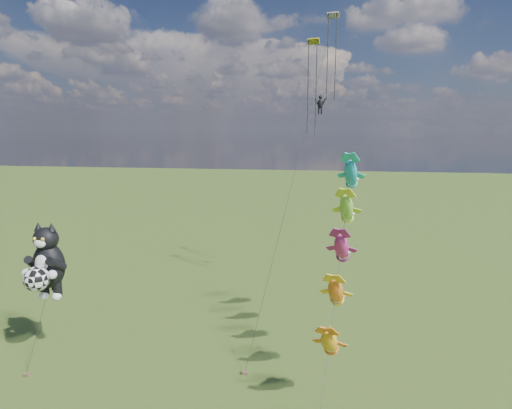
# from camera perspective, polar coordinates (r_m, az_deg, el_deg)

# --- Properties ---
(ground) EXTENTS (300.00, 300.00, 0.00)m
(ground) POSITION_cam_1_polar(r_m,az_deg,el_deg) (35.16, -20.64, -18.55)
(ground) COLOR #253F0F
(cat_kite_rig) EXTENTS (2.60, 4.15, 10.01)m
(cat_kite_rig) POSITION_cam_1_polar(r_m,az_deg,el_deg) (33.90, -26.24, -7.04)
(cat_kite_rig) COLOR brown
(cat_kite_rig) RESTS_ON ground
(fish_windsock_rig) EXTENTS (2.83, 15.80, 15.80)m
(fish_windsock_rig) POSITION_cam_1_polar(r_m,az_deg,el_deg) (28.39, 11.32, -5.61)
(fish_windsock_rig) COLOR brown
(fish_windsock_rig) RESTS_ON ground
(parafoil_rig) EXTENTS (6.07, 16.84, 27.08)m
(parafoil_rig) POSITION_cam_1_polar(r_m,az_deg,el_deg) (40.39, 8.46, 14.85)
(parafoil_rig) COLOR brown
(parafoil_rig) RESTS_ON ground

